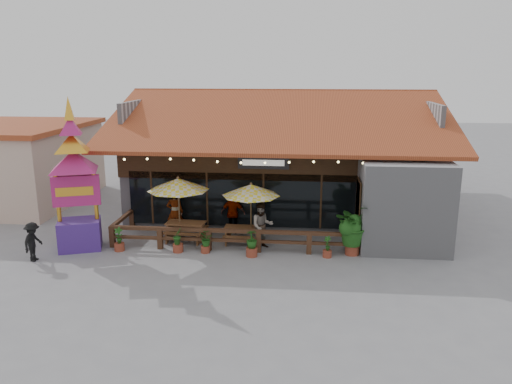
# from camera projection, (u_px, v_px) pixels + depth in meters

# --- Properties ---
(ground) EXTENTS (100.00, 100.00, 0.00)m
(ground) POSITION_uv_depth(u_px,v_px,m) (272.00, 248.00, 20.33)
(ground) COLOR gray
(ground) RESTS_ON ground
(restaurant_building) EXTENTS (15.50, 14.73, 6.09)m
(restaurant_building) POSITION_uv_depth(u_px,v_px,m) (285.00, 165.00, 26.16)
(restaurant_building) COLOR #9D9DA2
(restaurant_building) RESTS_ON ground
(patio_railing) EXTENTS (10.00, 2.60, 0.92)m
(patio_railing) POSITION_uv_depth(u_px,v_px,m) (216.00, 234.00, 20.14)
(patio_railing) COLOR #4D2D1B
(patio_railing) RESTS_ON ground
(neighbor_building) EXTENTS (8.40, 8.40, 4.22)m
(neighbor_building) POSITION_uv_depth(u_px,v_px,m) (3.00, 163.00, 27.01)
(neighbor_building) COLOR #C0A891
(neighbor_building) RESTS_ON ground
(umbrella_left) EXTENTS (3.24, 3.24, 2.77)m
(umbrella_left) POSITION_uv_depth(u_px,v_px,m) (178.00, 185.00, 20.77)
(umbrella_left) COLOR brown
(umbrella_left) RESTS_ON ground
(umbrella_right) EXTENTS (2.43, 2.43, 2.58)m
(umbrella_right) POSITION_uv_depth(u_px,v_px,m) (251.00, 190.00, 20.50)
(umbrella_right) COLOR brown
(umbrella_right) RESTS_ON ground
(picnic_table_left) EXTENTS (1.73, 1.52, 0.79)m
(picnic_table_left) POSITION_uv_depth(u_px,v_px,m) (186.00, 228.00, 21.18)
(picnic_table_left) COLOR brown
(picnic_table_left) RESTS_ON ground
(picnic_table_right) EXTENTS (1.45, 1.26, 0.68)m
(picnic_table_right) POSITION_uv_depth(u_px,v_px,m) (242.00, 232.00, 20.89)
(picnic_table_right) COLOR brown
(picnic_table_right) RESTS_ON ground
(thai_sign_tower) EXTENTS (3.09, 3.09, 6.57)m
(thai_sign_tower) POSITION_uv_depth(u_px,v_px,m) (74.00, 165.00, 19.44)
(thai_sign_tower) COLOR #43227E
(thai_sign_tower) RESTS_ON ground
(tropical_plant) EXTENTS (1.98, 1.94, 2.08)m
(tropical_plant) POSITION_uv_depth(u_px,v_px,m) (353.00, 226.00, 19.36)
(tropical_plant) COLOR brown
(tropical_plant) RESTS_ON ground
(diner_a) EXTENTS (0.79, 0.59, 1.96)m
(diner_a) POSITION_uv_depth(u_px,v_px,m) (175.00, 212.00, 21.88)
(diner_a) COLOR #392412
(diner_a) RESTS_ON ground
(diner_b) EXTENTS (1.06, 0.92, 1.89)m
(diner_b) POSITION_uv_depth(u_px,v_px,m) (262.00, 226.00, 20.16)
(diner_b) COLOR #392412
(diner_b) RESTS_ON ground
(diner_c) EXTENTS (1.12, 0.55, 1.85)m
(diner_c) POSITION_uv_depth(u_px,v_px,m) (233.00, 213.00, 21.94)
(diner_c) COLOR #392412
(diner_c) RESTS_ON ground
(pedestrian) EXTENTS (0.63, 1.02, 1.51)m
(pedestrian) POSITION_uv_depth(u_px,v_px,m) (33.00, 242.00, 18.83)
(pedestrian) COLOR black
(pedestrian) RESTS_ON ground
(planter_a) EXTENTS (0.40, 0.40, 0.98)m
(planter_a) POSITION_uv_depth(u_px,v_px,m) (119.00, 241.00, 19.94)
(planter_a) COLOR brown
(planter_a) RESTS_ON ground
(planter_b) EXTENTS (0.45, 0.48, 1.02)m
(planter_b) POSITION_uv_depth(u_px,v_px,m) (178.00, 241.00, 19.80)
(planter_b) COLOR brown
(planter_b) RESTS_ON ground
(planter_c) EXTENTS (0.68, 0.65, 0.87)m
(planter_c) POSITION_uv_depth(u_px,v_px,m) (205.00, 241.00, 19.71)
(planter_c) COLOR brown
(planter_c) RESTS_ON ground
(planter_d) EXTENTS (0.51, 0.51, 1.09)m
(planter_d) POSITION_uv_depth(u_px,v_px,m) (252.00, 244.00, 19.32)
(planter_d) COLOR brown
(planter_d) RESTS_ON ground
(planter_e) EXTENTS (0.37, 0.35, 0.86)m
(planter_e) POSITION_uv_depth(u_px,v_px,m) (327.00, 248.00, 19.27)
(planter_e) COLOR brown
(planter_e) RESTS_ON ground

